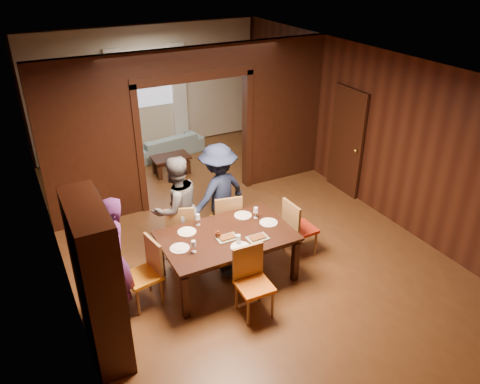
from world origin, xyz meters
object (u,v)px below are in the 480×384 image
coffee_table (171,165)px  chair_near (254,284)px  person_purple (114,261)px  chair_far_l (181,229)px  hutch (97,281)px  sofa (167,145)px  chair_right (301,227)px  person_grey (176,208)px  person_navy (219,193)px  dining_table (227,256)px  chair_far_r (226,219)px  chair_left (142,274)px

coffee_table → chair_near: 4.70m
person_purple → chair_far_l: size_ratio=1.81×
chair_near → hutch: 2.00m
sofa → chair_right: (0.53, -4.80, 0.24)m
person_grey → sofa: size_ratio=1.00×
person_navy → sofa: size_ratio=1.00×
dining_table → chair_far_r: bearing=65.4°
coffee_table → chair_left: bearing=-115.1°
person_navy → chair_right: size_ratio=1.74×
person_purple → coffee_table: person_purple is taller
chair_far_r → chair_near: 1.71m
person_navy → chair_left: 1.97m
dining_table → hutch: size_ratio=0.94×
chair_left → chair_far_r: bearing=105.2°
person_grey → hutch: size_ratio=0.85×
person_grey → coffee_table: person_grey is taller
person_navy → chair_far_l: 0.87m
dining_table → hutch: 2.08m
person_navy → dining_table: bearing=53.2°
person_purple → sofa: (2.40, 4.89, -0.63)m
chair_far_l → chair_far_r: (0.77, -0.04, 0.00)m
sofa → chair_far_r: 4.05m
coffee_table → chair_far_l: chair_far_l is taller
chair_left → coffee_table: bearing=144.4°
chair_left → chair_right: same height
dining_table → chair_far_r: (0.37, 0.82, 0.10)m
sofa → dining_table: 4.90m
person_grey → chair_left: person_grey is taller
chair_near → chair_right: bearing=35.6°
person_grey → hutch: hutch is taller
dining_table → chair_near: size_ratio=1.94×
person_purple → chair_left: bearing=101.4°
sofa → person_navy: bearing=75.2°
person_grey → person_navy: size_ratio=1.00×
person_grey → dining_table: size_ratio=0.90×
chair_left → chair_right: size_ratio=1.00×
person_purple → chair_far_l: person_purple is taller
hutch → person_purple: bearing=57.6°
chair_far_r → person_grey: bearing=4.5°
person_purple → hutch: bearing=-34.1°
person_grey → chair_left: size_ratio=1.75×
person_purple → chair_far_r: size_ratio=1.81×
person_navy → chair_right: bearing=115.0°
chair_far_r → hutch: (-2.29, -1.33, 0.52)m
dining_table → chair_near: (-0.02, -0.85, 0.10)m
person_purple → person_navy: 2.28m
dining_table → hutch: bearing=-165.0°
person_grey → chair_right: 1.97m
person_purple → chair_right: bearing=90.1°
person_navy → coffee_table: (0.14, 2.75, -0.64)m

